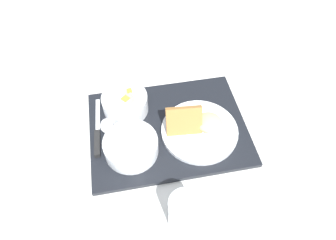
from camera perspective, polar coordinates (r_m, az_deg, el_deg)
name	(u,v)px	position (r m, az deg, el deg)	size (l,w,h in m)	color
ground_plane	(168,129)	(0.82, 0.00, -1.82)	(4.00, 4.00, 0.00)	silver
serving_tray	(168,128)	(0.82, 0.00, -1.55)	(0.45, 0.35, 0.01)	black
bowl_salad	(125,102)	(0.83, -8.17, 3.34)	(0.13, 0.13, 0.06)	silver
bowl_soup	(131,146)	(0.75, -7.08, -4.85)	(0.14, 0.14, 0.05)	silver
plate_main	(199,128)	(0.80, 5.87, -1.58)	(0.20, 0.20, 0.09)	silver
knife	(97,138)	(0.81, -13.29, -3.27)	(0.04, 0.19, 0.01)	silver
spoon	(107,131)	(0.81, -11.52, -2.09)	(0.04, 0.15, 0.01)	silver
glass_water	(184,214)	(0.67, 3.11, -17.38)	(0.07, 0.07, 0.10)	silver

